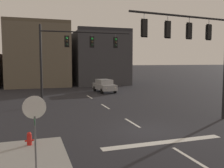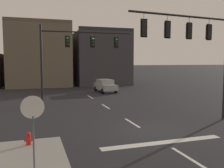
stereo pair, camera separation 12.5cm
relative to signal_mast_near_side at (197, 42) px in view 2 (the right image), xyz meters
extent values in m
plane|color=#232328|center=(-3.85, -0.81, -5.12)|extent=(400.00, 400.00, 0.00)
cube|color=silver|center=(-3.85, -2.81, -5.11)|extent=(6.40, 0.50, 0.01)
cube|color=silver|center=(-3.85, -4.81, -5.11)|extent=(0.16, 2.40, 0.01)
cube|color=silver|center=(-3.85, 1.19, -5.11)|extent=(0.16, 2.40, 0.01)
cube|color=silver|center=(-3.85, 7.19, -5.11)|extent=(0.16, 2.40, 0.01)
cube|color=silver|center=(-3.85, 13.19, -5.11)|extent=(0.16, 2.40, 0.01)
cylinder|color=black|center=(-1.15, -0.14, 1.53)|extent=(7.35, 0.91, 0.12)
cylinder|color=#56565B|center=(0.92, 0.08, 1.30)|extent=(0.03, 0.03, 0.35)
cube|color=black|center=(0.92, 0.08, 0.67)|extent=(0.32, 0.27, 0.90)
sphere|color=green|center=(0.91, 0.21, 0.95)|extent=(0.20, 0.20, 0.20)
sphere|color=#2D2314|center=(0.91, 0.21, 0.67)|extent=(0.20, 0.20, 0.20)
sphere|color=black|center=(0.91, 0.21, 0.39)|extent=(0.20, 0.20, 0.20)
cube|color=black|center=(0.92, 0.06, 0.67)|extent=(0.42, 0.07, 1.02)
cylinder|color=#56565B|center=(-0.67, -0.09, 1.30)|extent=(0.03, 0.03, 0.35)
cube|color=black|center=(-0.67, -0.09, 0.67)|extent=(0.32, 0.27, 0.90)
sphere|color=green|center=(-0.69, 0.04, 0.95)|extent=(0.20, 0.20, 0.20)
sphere|color=#2D2314|center=(-0.69, 0.04, 0.67)|extent=(0.20, 0.20, 0.20)
sphere|color=black|center=(-0.69, 0.04, 0.39)|extent=(0.20, 0.20, 0.20)
cube|color=black|center=(-0.67, -0.11, 0.67)|extent=(0.42, 0.07, 1.02)
cylinder|color=#56565B|center=(-2.27, -0.26, 1.30)|extent=(0.03, 0.03, 0.35)
cube|color=black|center=(-2.27, -0.26, 0.67)|extent=(0.32, 0.27, 0.90)
sphere|color=green|center=(-2.28, -0.13, 0.95)|extent=(0.20, 0.20, 0.20)
sphere|color=#2D2314|center=(-2.28, -0.13, 0.67)|extent=(0.20, 0.20, 0.20)
sphere|color=black|center=(-2.28, -0.13, 0.39)|extent=(0.20, 0.20, 0.20)
cube|color=black|center=(-2.27, -0.28, 0.67)|extent=(0.42, 0.07, 1.02)
cylinder|color=#56565B|center=(-3.86, -0.43, 1.30)|extent=(0.03, 0.03, 0.35)
cube|color=black|center=(-3.86, -0.43, 0.67)|extent=(0.32, 0.27, 0.90)
sphere|color=green|center=(-3.88, -0.30, 0.95)|extent=(0.20, 0.20, 0.20)
sphere|color=#2D2314|center=(-3.88, -0.30, 0.67)|extent=(0.20, 0.20, 0.20)
sphere|color=black|center=(-3.88, -0.30, 0.39)|extent=(0.20, 0.20, 0.20)
cube|color=black|center=(-3.86, -0.45, 0.67)|extent=(0.42, 0.07, 1.02)
cylinder|color=black|center=(-9.08, 9.24, -1.61)|extent=(0.20, 0.20, 7.02)
cylinder|color=black|center=(-4.99, 9.12, 1.44)|extent=(8.18, 0.37, 0.12)
sphere|color=black|center=(-9.08, 9.24, 1.95)|extent=(0.18, 0.18, 0.18)
cylinder|color=#56565B|center=(-6.81, 9.17, 1.21)|extent=(0.03, 0.03, 0.35)
cube|color=black|center=(-6.81, 9.17, 0.58)|extent=(0.31, 0.25, 0.90)
sphere|color=green|center=(-6.81, 9.04, 0.86)|extent=(0.20, 0.20, 0.20)
sphere|color=#2D2314|center=(-6.81, 9.04, 0.58)|extent=(0.20, 0.20, 0.20)
sphere|color=black|center=(-6.81, 9.04, 0.30)|extent=(0.20, 0.20, 0.20)
cube|color=black|center=(-6.81, 9.19, 0.58)|extent=(0.42, 0.04, 1.02)
cylinder|color=#56565B|center=(-4.54, 9.10, 1.21)|extent=(0.03, 0.03, 0.35)
cube|color=black|center=(-4.54, 9.10, 0.58)|extent=(0.31, 0.25, 0.90)
sphere|color=green|center=(-4.54, 8.97, 0.86)|extent=(0.20, 0.20, 0.20)
sphere|color=#2D2314|center=(-4.54, 8.97, 0.58)|extent=(0.20, 0.20, 0.20)
sphere|color=black|center=(-4.54, 8.97, 0.30)|extent=(0.20, 0.20, 0.20)
cube|color=black|center=(-4.54, 9.12, 0.58)|extent=(0.42, 0.04, 1.02)
cylinder|color=#56565B|center=(-2.26, 9.03, 1.21)|extent=(0.03, 0.03, 0.35)
cube|color=black|center=(-2.26, 9.03, 0.58)|extent=(0.31, 0.25, 0.90)
sphere|color=green|center=(-2.27, 8.90, 0.86)|extent=(0.20, 0.20, 0.20)
sphere|color=#2D2314|center=(-2.27, 8.90, 0.58)|extent=(0.20, 0.20, 0.20)
sphere|color=black|center=(-2.27, 8.90, 0.30)|extent=(0.20, 0.20, 0.20)
cube|color=black|center=(-2.26, 9.05, 0.58)|extent=(0.42, 0.04, 1.02)
cylinder|color=#56565B|center=(-9.88, -4.77, -4.04)|extent=(0.06, 0.06, 2.15)
cylinder|color=white|center=(-9.88, -4.77, -2.67)|extent=(0.76, 0.03, 0.76)
cylinder|color=#B21414|center=(-9.88, -4.76, -2.67)|extent=(0.68, 0.03, 0.68)
cube|color=#19592D|center=(-9.88, -4.77, -3.12)|extent=(0.02, 0.64, 0.16)
cube|color=#9EA0A5|center=(-1.06, 16.82, -4.42)|extent=(2.06, 4.50, 0.70)
cube|color=#9EA0A5|center=(-1.07, 16.97, -3.79)|extent=(1.74, 2.55, 0.56)
cube|color=#2D3842|center=(-1.02, 16.20, -3.81)|extent=(1.53, 0.34, 0.47)
cube|color=#2D3842|center=(-1.13, 18.14, -3.81)|extent=(1.53, 0.31, 0.46)
cylinder|color=black|center=(-0.12, 15.42, -4.80)|extent=(0.26, 0.65, 0.64)
cylinder|color=black|center=(-1.82, 15.32, -4.80)|extent=(0.26, 0.65, 0.64)
cylinder|color=black|center=(-0.29, 18.32, -4.80)|extent=(0.26, 0.65, 0.64)
cylinder|color=black|center=(-1.99, 18.22, -4.80)|extent=(0.26, 0.65, 0.64)
sphere|color=silver|center=(-0.35, 14.68, -4.37)|extent=(0.16, 0.16, 0.16)
sphere|color=silver|center=(-1.50, 14.61, -4.37)|extent=(0.16, 0.16, 0.16)
cube|color=maroon|center=(-1.18, 19.00, -4.34)|extent=(1.37, 0.12, 0.12)
cylinder|color=red|center=(-10.10, -1.58, -4.79)|extent=(0.22, 0.22, 0.55)
cylinder|color=red|center=(-10.10, -1.58, -5.07)|extent=(0.30, 0.30, 0.10)
sphere|color=red|center=(-10.10, -1.58, -4.47)|extent=(0.20, 0.20, 0.20)
cylinder|color=red|center=(-10.25, -1.58, -4.77)|extent=(0.10, 0.08, 0.08)
cylinder|color=red|center=(-9.95, -1.58, -4.77)|extent=(0.10, 0.08, 0.08)
cube|color=#665B4C|center=(-8.81, 29.17, -0.40)|extent=(9.46, 11.09, 9.43)
cube|color=brown|center=(-8.81, 23.93, 4.56)|extent=(9.46, 0.60, 0.50)
cube|color=#38383D|center=(1.32, 28.68, -0.80)|extent=(8.78, 10.11, 8.63)
cube|color=#2B2B30|center=(1.32, 23.93, 3.76)|extent=(8.78, 0.60, 0.50)
camera|label=1|loc=(-9.97, -13.13, -1.15)|focal=39.53mm
camera|label=2|loc=(-9.85, -13.17, -1.15)|focal=39.53mm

